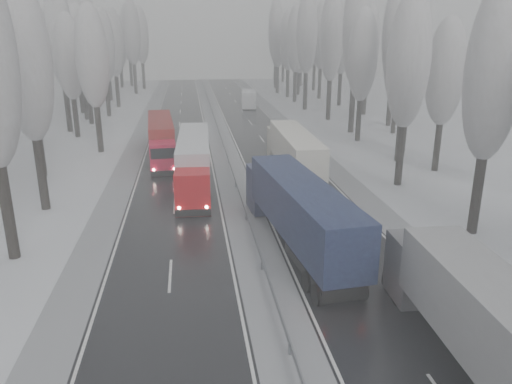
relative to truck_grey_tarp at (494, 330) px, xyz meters
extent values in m
cube|color=black|center=(-1.87, 28.96, -2.53)|extent=(7.50, 200.00, 0.03)
cube|color=black|center=(-12.37, 28.96, -2.53)|extent=(7.50, 200.00, 0.03)
cube|color=#93959A|center=(-7.12, 28.96, -2.53)|extent=(3.00, 200.00, 0.04)
cube|color=#93959A|center=(3.08, 28.96, -2.53)|extent=(2.40, 200.00, 0.04)
cube|color=#93959A|center=(-17.32, 28.96, -2.53)|extent=(2.40, 200.00, 0.04)
cube|color=slate|center=(-7.12, 28.96, -1.95)|extent=(0.06, 200.00, 0.32)
cube|color=slate|center=(-7.12, 26.96, -2.25)|extent=(0.12, 0.12, 0.60)
cube|color=slate|center=(-7.12, 58.96, -2.25)|extent=(0.12, 0.12, 0.60)
cylinder|color=black|center=(7.92, 14.63, 0.25)|extent=(0.68, 0.68, 5.60)
ellipsoid|color=gray|center=(7.92, 14.63, 8.26)|extent=(3.60, 3.60, 11.45)
cylinder|color=black|center=(7.39, 25.99, 0.26)|extent=(0.68, 0.68, 5.62)
ellipsoid|color=gray|center=(7.39, 25.99, 8.29)|extent=(3.60, 3.60, 11.48)
cylinder|color=black|center=(12.90, 29.99, -0.08)|extent=(0.64, 0.64, 4.94)
ellipsoid|color=gray|center=(12.90, 29.99, 6.98)|extent=(3.60, 3.60, 10.09)
cylinder|color=black|center=(10.78, 34.13, 0.11)|extent=(0.66, 0.66, 5.32)
ellipsoid|color=gray|center=(10.78, 34.13, 7.72)|extent=(3.60, 3.60, 10.88)
cylinder|color=black|center=(13.00, 38.13, 0.61)|extent=(0.72, 0.72, 6.31)
ellipsoid|color=gray|center=(13.00, 38.13, 9.63)|extent=(3.60, 3.60, 12.90)
cylinder|color=black|center=(9.90, 44.56, 0.14)|extent=(0.67, 0.67, 5.38)
ellipsoid|color=gray|center=(9.90, 44.56, 7.82)|extent=(3.60, 3.60, 10.98)
cylinder|color=black|center=(16.19, 48.56, -0.25)|extent=(0.62, 0.62, 4.59)
ellipsoid|color=gray|center=(16.19, 48.56, 6.31)|extent=(3.60, 3.60, 9.39)
cylinder|color=black|center=(10.78, 49.98, 0.92)|extent=(0.76, 0.76, 6.95)
ellipsoid|color=gray|center=(10.78, 49.98, 10.85)|extent=(3.60, 3.60, 14.19)
cylinder|color=black|center=(17.69, 53.98, 0.75)|extent=(0.74, 0.74, 6.59)
ellipsoid|color=gray|center=(17.69, 53.98, 10.16)|extent=(3.60, 3.60, 13.46)
cylinder|color=black|center=(10.44, 60.23, 0.64)|extent=(0.72, 0.72, 6.37)
ellipsoid|color=gray|center=(10.44, 60.23, 9.73)|extent=(3.60, 3.60, 13.01)
cylinder|color=black|center=(17.59, 64.23, 0.44)|extent=(0.70, 0.70, 5.97)
ellipsoid|color=gray|center=(17.59, 64.23, 8.97)|extent=(3.60, 3.60, 12.20)
cylinder|color=black|center=(9.22, 70.91, 0.78)|extent=(0.74, 0.74, 6.65)
ellipsoid|color=gray|center=(9.22, 70.91, 10.28)|extent=(3.60, 3.60, 13.59)
cylinder|color=black|center=(16.59, 74.91, 0.52)|extent=(0.71, 0.71, 6.14)
ellipsoid|color=gray|center=(16.59, 74.91, 9.29)|extent=(3.60, 3.60, 12.54)
cylinder|color=black|center=(9.44, 80.66, 0.48)|extent=(0.71, 0.71, 6.05)
ellipsoid|color=gray|center=(9.44, 80.66, 9.13)|extent=(3.60, 3.60, 12.37)
cylinder|color=black|center=(15.36, 84.66, 0.60)|extent=(0.72, 0.72, 6.30)
ellipsoid|color=gray|center=(15.36, 84.66, 9.60)|extent=(3.60, 3.60, 12.87)
cylinder|color=black|center=(9.51, 88.17, 0.39)|extent=(0.70, 0.70, 5.88)
ellipsoid|color=gray|center=(9.51, 88.17, 8.78)|extent=(3.60, 3.60, 12.00)
cylinder|color=black|center=(12.65, 92.17, -0.12)|extent=(0.64, 0.64, 4.86)
ellipsoid|color=gray|center=(12.65, 92.17, 6.82)|extent=(3.60, 3.60, 9.92)
cylinder|color=black|center=(8.61, 95.28, 0.44)|extent=(0.70, 0.70, 5.98)
ellipsoid|color=gray|center=(8.61, 95.28, 8.98)|extent=(3.60, 3.60, 12.21)
cylinder|color=black|center=(17.82, 99.28, 0.55)|extent=(0.71, 0.71, 6.19)
ellipsoid|color=gray|center=(17.82, 99.28, 9.38)|extent=(3.60, 3.60, 12.64)
cylinder|color=black|center=(9.92, 105.12, 0.88)|extent=(0.75, 0.75, 6.86)
ellipsoid|color=gray|center=(9.92, 105.12, 10.68)|extent=(3.60, 3.60, 14.01)
cylinder|color=black|center=(16.90, 109.12, 0.23)|extent=(0.68, 0.68, 5.55)
ellipsoid|color=gray|center=(16.90, 109.12, 8.15)|extent=(3.60, 3.60, 11.33)
cylinder|color=black|center=(11.61, 115.69, 0.50)|extent=(0.71, 0.71, 6.09)
ellipsoid|color=gray|center=(11.61, 115.69, 9.20)|extent=(3.60, 3.60, 12.45)
cylinder|color=black|center=(14.43, 119.69, 0.19)|extent=(0.67, 0.67, 5.49)
ellipsoid|color=gray|center=(14.43, 119.69, 8.03)|extent=(3.60, 3.60, 11.21)
cylinder|color=black|center=(-21.83, 14.67, 0.52)|extent=(0.71, 0.71, 6.14)
cylinder|color=black|center=(-22.25, 23.53, 0.37)|extent=(0.69, 0.69, 5.83)
ellipsoid|color=gray|center=(-22.25, 23.53, 8.70)|extent=(3.60, 3.60, 11.92)
cylinder|color=black|center=(-24.87, 33.16, -0.03)|extent=(0.65, 0.65, 5.03)
ellipsoid|color=gray|center=(-24.87, 33.16, 7.15)|extent=(3.60, 3.60, 10.28)
cylinder|color=black|center=(-21.06, 42.69, 0.17)|extent=(0.67, 0.67, 5.44)
ellipsoid|color=gray|center=(-21.06, 42.69, 7.94)|extent=(3.60, 3.60, 11.11)
cylinder|color=black|center=(-28.97, 46.69, 0.31)|extent=(0.69, 0.69, 5.72)
ellipsoid|color=gray|center=(-28.97, 46.69, 8.49)|extent=(3.60, 3.60, 11.69)
cylinder|color=black|center=(-25.38, 51.68, 0.06)|extent=(0.66, 0.66, 5.23)
ellipsoid|color=gray|center=(-25.38, 51.68, 7.53)|extent=(3.60, 3.60, 10.68)
cylinder|color=black|center=(-27.17, 55.68, 0.75)|extent=(0.74, 0.74, 6.60)
ellipsoid|color=gray|center=(-27.17, 55.68, 10.19)|extent=(3.60, 3.60, 13.49)
cylinder|color=black|center=(-25.28, 61.31, 0.03)|extent=(0.65, 0.65, 5.16)
ellipsoid|color=gray|center=(-25.28, 61.31, 7.41)|extent=(3.60, 3.60, 10.54)
cylinder|color=black|center=(-26.67, 65.31, 0.35)|extent=(0.69, 0.69, 5.79)
ellipsoid|color=gray|center=(-26.67, 65.31, 8.63)|extent=(3.60, 3.60, 11.84)
cylinder|color=black|center=(-23.70, 68.07, 0.27)|extent=(0.68, 0.68, 5.64)
ellipsoid|color=gray|center=(-23.70, 68.07, 8.34)|extent=(3.60, 3.60, 11.53)
cylinder|color=black|center=(-28.54, 72.07, 0.73)|extent=(0.73, 0.73, 6.56)
ellipsoid|color=gray|center=(-28.54, 72.07, 10.10)|extent=(3.60, 3.60, 13.40)
cylinder|color=black|center=(-23.45, 78.15, 0.35)|extent=(0.69, 0.69, 5.79)
ellipsoid|color=gray|center=(-23.45, 78.15, 8.63)|extent=(3.60, 3.60, 11.84)
cylinder|color=black|center=(-28.21, 82.15, 0.77)|extent=(0.74, 0.74, 6.65)
ellipsoid|color=gray|center=(-28.21, 82.15, 10.27)|extent=(3.60, 3.60, 13.58)
cylinder|color=black|center=(-26.05, 87.50, 0.01)|extent=(0.65, 0.65, 5.12)
ellipsoid|color=gray|center=(-26.05, 87.50, 7.33)|extent=(3.60, 3.60, 10.46)
cylinder|color=black|center=(-28.94, 91.50, 0.37)|extent=(0.69, 0.69, 5.84)
ellipsoid|color=gray|center=(-28.94, 91.50, 8.71)|extent=(3.60, 3.60, 11.92)
cylinder|color=black|center=(-22.19, 98.29, 0.79)|extent=(0.74, 0.74, 6.67)
ellipsoid|color=gray|center=(-22.19, 98.29, 10.32)|extent=(3.60, 3.60, 13.63)
cylinder|color=black|center=(-31.32, 102.29, 0.60)|extent=(0.72, 0.72, 6.31)
ellipsoid|color=gray|center=(-31.32, 102.29, 9.61)|extent=(3.60, 3.60, 12.88)
cylinder|color=black|center=(-21.17, 107.68, 0.60)|extent=(0.72, 0.72, 6.29)
ellipsoid|color=gray|center=(-21.17, 107.68, 9.58)|extent=(3.60, 3.60, 12.84)
cylinder|color=black|center=(-26.78, 111.68, -0.12)|extent=(0.64, 0.64, 4.86)
ellipsoid|color=gray|center=(-26.78, 111.68, 6.82)|extent=(3.60, 3.60, 9.92)
cylinder|color=black|center=(-24.68, 114.27, 0.77)|extent=(0.74, 0.74, 6.63)
ellipsoid|color=gray|center=(-24.68, 114.27, 10.23)|extent=(3.60, 3.60, 13.54)
cylinder|color=black|center=(-27.45, 118.27, 0.34)|extent=(0.69, 0.69, 5.79)
ellipsoid|color=gray|center=(-27.45, 118.27, 8.61)|extent=(3.60, 3.60, 11.82)
cube|color=#545459|center=(0.27, 7.13, -0.79)|extent=(2.76, 2.87, 3.20)
cube|color=black|center=(0.32, 8.46, -0.05)|extent=(2.45, 0.20, 1.07)
cube|color=black|center=(0.32, 8.56, -2.07)|extent=(2.67, 0.26, 0.53)
cylinder|color=black|center=(-0.88, 6.32, -1.99)|extent=(0.41, 1.12, 1.11)
cylinder|color=black|center=(1.35, 6.23, -1.99)|extent=(0.41, 1.12, 1.11)
sphere|color=white|center=(-0.69, 8.63, -1.64)|extent=(0.23, 0.23, 0.23)
sphere|color=white|center=(1.33, 8.56, -1.64)|extent=(0.23, 0.23, 0.23)
cube|color=#1C2146|center=(-5.32, 21.35, -0.72)|extent=(3.06, 3.16, 3.32)
cube|color=black|center=(-5.47, 22.72, 0.06)|extent=(2.55, 0.39, 1.11)
cube|color=black|center=(-5.49, 22.83, -2.05)|extent=(2.77, 0.46, 0.55)
cube|color=#121533|center=(-4.39, 12.76, 0.44)|extent=(4.37, 14.62, 3.10)
cube|color=black|center=(-3.61, 5.54, -1.94)|extent=(2.55, 0.41, 0.50)
cube|color=black|center=(-3.96, 8.79, -1.72)|extent=(3.08, 6.32, 0.50)
cube|color=black|center=(-3.67, 6.15, -2.16)|extent=(2.54, 0.34, 0.66)
cylinder|color=black|center=(-6.38, 20.34, -1.97)|extent=(0.51, 1.19, 1.15)
cylinder|color=black|center=(-4.07, 20.59, -1.97)|extent=(0.51, 1.19, 1.15)
cylinder|color=black|center=(-5.07, 8.23, -1.97)|extent=(0.51, 1.19, 1.15)
cylinder|color=black|center=(-2.75, 8.48, -1.97)|extent=(0.51, 1.19, 1.15)
cylinder|color=black|center=(-4.91, 6.79, -1.97)|extent=(0.51, 1.19, 1.15)
cylinder|color=black|center=(-2.60, 7.05, -1.97)|extent=(0.51, 1.19, 1.15)
sphere|color=#FF0C05|center=(-4.64, 5.35, -1.05)|extent=(0.22, 0.22, 0.22)
sphere|color=#FF0C05|center=(-2.55, 5.58, -1.05)|extent=(0.22, 0.22, 0.22)
sphere|color=white|center=(-6.54, 22.75, -1.61)|extent=(0.24, 0.24, 0.24)
sphere|color=white|center=(-4.44, 22.98, -1.61)|extent=(0.24, 0.24, 0.24)
cube|color=beige|center=(-1.31, 37.13, -0.81)|extent=(2.67, 2.77, 3.16)
cube|color=black|center=(-1.29, 38.45, -0.07)|extent=(2.42, 0.13, 1.05)
cube|color=black|center=(-1.29, 38.55, -2.07)|extent=(2.64, 0.19, 0.53)
cube|color=beige|center=(-1.41, 28.91, 0.30)|extent=(2.85, 13.73, 2.95)
cube|color=black|center=(-1.49, 22.01, -1.97)|extent=(2.43, 0.16, 0.47)
cube|color=black|center=(-1.45, 25.12, -1.76)|extent=(2.39, 5.82, 0.47)
cube|color=black|center=(-1.48, 22.59, -2.18)|extent=(2.42, 0.09, 0.63)
cylinder|color=black|center=(-2.42, 36.30, -2.00)|extent=(0.38, 1.10, 1.10)
cylinder|color=black|center=(-0.21, 36.27, -2.00)|extent=(0.38, 1.10, 1.10)
cylinder|color=black|center=(-2.56, 24.71, -2.00)|extent=(0.38, 1.10, 1.10)
cylinder|color=black|center=(-0.35, 24.68, -2.00)|extent=(0.38, 1.10, 1.10)
cylinder|color=black|center=(-2.58, 23.34, -2.00)|extent=(0.38, 1.10, 1.10)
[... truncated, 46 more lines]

